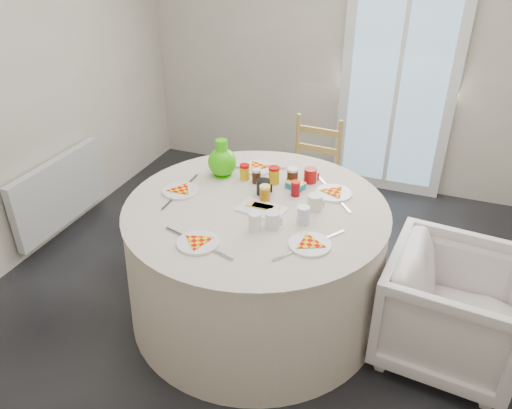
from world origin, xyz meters
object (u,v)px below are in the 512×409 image
(radiator, at_px, (60,192))
(armchair, at_px, (454,304))
(table, at_px, (256,261))
(green_pitcher, at_px, (222,165))
(wooden_chair, at_px, (310,175))

(radiator, distance_m, armchair, 3.01)
(table, height_order, armchair, table)
(table, xyz_separation_m, green_pitcher, (-0.35, 0.30, 0.49))
(wooden_chair, relative_size, green_pitcher, 3.72)
(wooden_chair, xyz_separation_m, green_pitcher, (-0.39, -0.82, 0.40))
(radiator, distance_m, table, 1.82)
(wooden_chair, distance_m, green_pitcher, 1.00)
(wooden_chair, relative_size, armchair, 1.21)
(wooden_chair, bearing_deg, table, -88.45)
(table, distance_m, armchair, 1.20)
(radiator, relative_size, green_pitcher, 4.04)
(table, height_order, green_pitcher, green_pitcher)
(green_pitcher, bearing_deg, armchair, -30.12)
(table, relative_size, green_pitcher, 6.67)
(table, distance_m, green_pitcher, 0.68)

